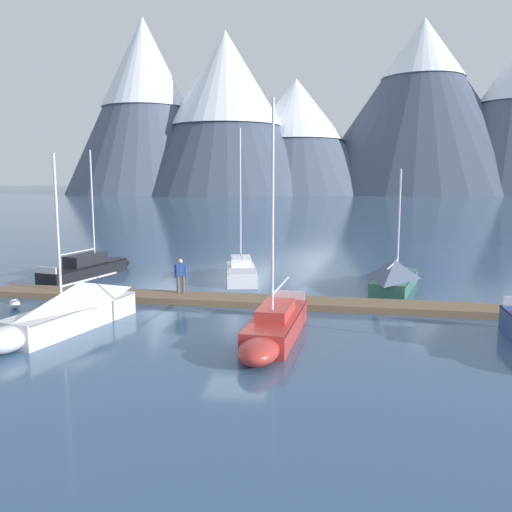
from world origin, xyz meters
TOP-DOWN VIEW (x-y plane):
  - ground_plane at (0.00, 0.00)m, footprint 700.00×700.00m
  - mountain_west_summit at (-62.68, 173.88)m, footprint 59.09×59.09m
  - mountain_central_massif at (-32.55, 174.15)m, footprint 67.60×67.60m
  - mountain_shoulder_ridge at (-7.81, 184.90)m, footprint 64.97×64.97m
  - mountain_east_summit at (39.53, 195.55)m, footprint 87.99×87.99m
  - dock at (0.00, 4.00)m, footprint 26.58×3.36m
  - sailboat_nearest_berth at (-10.67, 9.83)m, footprint 3.15×7.46m
  - sailboat_second_berth at (-6.46, -1.12)m, footprint 3.45×7.27m
  - sailboat_mid_dock_port at (-1.43, 10.06)m, footprint 2.61×6.09m
  - sailboat_mid_dock_starboard at (1.62, -1.60)m, footprint 2.11×6.91m
  - sailboat_far_berth at (7.23, 8.42)m, footprint 3.46×6.88m
  - person_on_dock at (-3.56, 4.65)m, footprint 0.57×0.32m
  - mooring_buoy_channel_marker at (-10.50, 1.64)m, footprint 0.47×0.47m

SIDE VIEW (x-z plane):
  - ground_plane at x=0.00m, z-range 0.00..0.00m
  - dock at x=0.00m, z-range 0.00..0.30m
  - mooring_buoy_channel_marker at x=-10.50m, z-range -0.04..0.51m
  - sailboat_mid_dock_starboard at x=1.62m, z-range -3.76..4.83m
  - sailboat_nearest_berth at x=-10.67m, z-range -3.23..4.32m
  - sailboat_mid_dock_port at x=-1.43m, z-range -3.81..4.90m
  - sailboat_far_berth at x=7.23m, z-range -2.42..3.96m
  - sailboat_second_berth at x=-6.46m, z-range -2.56..4.25m
  - person_on_dock at x=-3.56m, z-range 0.42..2.11m
  - mountain_shoulder_ridge at x=-7.81m, z-range 1.40..43.85m
  - mountain_central_massif at x=-32.55m, z-range 2.12..59.73m
  - mountain_west_summit at x=-62.68m, z-range 1.94..65.17m
  - mountain_east_summit at x=39.53m, z-range 0.87..66.24m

